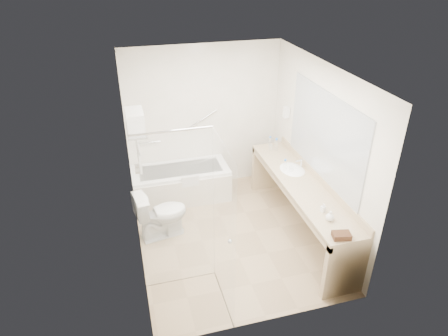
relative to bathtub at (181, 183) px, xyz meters
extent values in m
plane|color=tan|center=(0.50, -1.24, -0.28)|extent=(3.20, 3.20, 0.00)
cube|color=white|center=(0.50, -1.24, 2.22)|extent=(2.60, 3.20, 0.10)
cube|color=silver|center=(0.50, 0.36, 0.97)|extent=(2.60, 0.10, 2.50)
cube|color=silver|center=(0.50, -2.84, 0.97)|extent=(2.60, 0.10, 2.50)
cube|color=silver|center=(-0.80, -1.24, 0.97)|extent=(0.10, 3.20, 2.50)
cube|color=silver|center=(1.80, -1.24, 0.97)|extent=(0.10, 3.20, 2.50)
cube|color=white|center=(0.00, 0.01, 0.00)|extent=(1.60, 0.70, 0.55)
cube|color=beige|center=(0.00, -0.35, -0.03)|extent=(1.60, 0.02, 0.50)
cube|color=silver|center=(0.10, -0.34, 0.22)|extent=(0.28, 0.06, 0.18)
cylinder|color=silver|center=(-0.45, 0.32, 0.67)|extent=(0.40, 0.03, 0.03)
cylinder|color=silver|center=(0.45, 0.32, 0.97)|extent=(0.53, 0.03, 0.33)
cube|color=silver|center=(-0.35, -1.94, 0.77)|extent=(0.90, 0.01, 2.10)
cube|color=silver|center=(0.10, -2.39, 0.77)|extent=(0.02, 0.90, 2.10)
cylinder|color=silver|center=(-0.35, -1.94, 1.82)|extent=(0.90, 0.02, 0.02)
sphere|color=silver|center=(0.13, -2.54, 0.72)|extent=(0.05, 0.05, 0.05)
cylinder|color=silver|center=(-0.75, -2.39, 1.67)|extent=(0.04, 0.10, 0.10)
cube|color=silver|center=(-0.67, -0.89, 1.42)|extent=(0.24, 0.55, 0.02)
cylinder|color=silver|center=(-0.67, -0.89, 1.20)|extent=(0.02, 0.55, 0.02)
cube|color=silver|center=(-0.67, -0.89, 1.04)|extent=(0.03, 0.42, 0.32)
cube|color=silver|center=(-0.67, -0.89, 1.48)|extent=(0.22, 0.40, 0.08)
cube|color=silver|center=(-0.67, -0.89, 1.57)|extent=(0.22, 0.40, 0.08)
cube|color=silver|center=(-0.67, -0.89, 1.65)|extent=(0.22, 0.40, 0.08)
cube|color=#CAAE86|center=(1.52, -1.39, 0.55)|extent=(0.55, 2.70, 0.05)
cube|color=#CAAE86|center=(1.78, -1.39, 0.62)|extent=(0.03, 2.70, 0.10)
cube|color=#CAAE86|center=(1.27, -1.39, 0.49)|extent=(0.04, 2.70, 0.08)
cube|color=#CAAE86|center=(1.52, -2.70, 0.12)|extent=(0.55, 0.08, 0.80)
cube|color=#CAAE86|center=(1.52, -0.08, 0.12)|extent=(0.55, 0.08, 0.80)
ellipsoid|color=white|center=(1.55, -0.99, 0.54)|extent=(0.40, 0.52, 0.14)
cylinder|color=silver|center=(1.70, -0.99, 0.65)|extent=(0.03, 0.03, 0.14)
cube|color=#A6ACB2|center=(1.79, -1.39, 1.27)|extent=(0.02, 2.00, 1.20)
cube|color=white|center=(1.75, -0.19, 1.17)|extent=(0.08, 0.10, 0.18)
imported|color=white|center=(-0.45, -0.94, 0.10)|extent=(0.82, 0.55, 0.74)
cube|color=#482D19|center=(1.44, -2.64, 0.61)|extent=(0.23, 0.18, 0.07)
imported|color=white|center=(1.48, -2.11, 0.60)|extent=(0.09, 0.13, 0.05)
imported|color=white|center=(1.47, -2.30, 0.63)|extent=(0.12, 0.14, 0.11)
cylinder|color=silver|center=(1.42, -1.01, 0.66)|extent=(0.06, 0.06, 0.17)
cylinder|color=blue|center=(1.42, -1.01, 0.76)|extent=(0.03, 0.03, 0.03)
cylinder|color=silver|center=(1.52, -0.14, 0.65)|extent=(0.05, 0.05, 0.15)
cylinder|color=blue|center=(1.52, -0.14, 0.74)|extent=(0.03, 0.03, 0.02)
cylinder|color=silver|center=(1.55, -0.32, 0.67)|extent=(0.07, 0.07, 0.19)
cylinder|color=blue|center=(1.55, -0.32, 0.78)|extent=(0.04, 0.04, 0.03)
cylinder|color=silver|center=(1.48, -0.28, 0.62)|extent=(0.08, 0.08, 0.09)
cylinder|color=silver|center=(1.50, -1.07, 0.62)|extent=(0.08, 0.08, 0.10)
camera|label=1|loc=(-0.82, -5.79, 3.51)|focal=32.00mm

